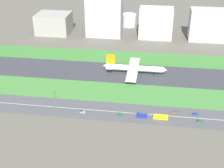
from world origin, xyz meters
TOP-DOWN VIEW (x-y plane):
  - ground_plane at (0.00, 0.00)m, footprint 800.00×800.00m
  - runway at (0.00, 0.00)m, footprint 280.00×46.00m
  - grass_median_north at (0.00, 41.00)m, footprint 280.00×36.00m
  - grass_median_south at (0.00, -41.00)m, footprint 280.00×36.00m
  - highway at (0.00, -73.00)m, footprint 280.00×28.00m
  - highway_centerline at (0.00, -73.00)m, footprint 266.00×0.50m
  - airliner at (28.85, 0.00)m, footprint 65.00×56.00m
  - car_4 at (-6.23, -78.00)m, footprint 4.40×1.80m
  - car_3 at (68.22, -68.00)m, footprint 4.40×1.80m
  - car_1 at (24.67, -78.00)m, footprint 4.40×1.80m
  - truck_0 at (41.99, -78.00)m, footprint 8.40×2.50m
  - bus_0 at (56.89, -78.00)m, footprint 11.60×2.50m
  - car_2 at (84.69, -68.00)m, footprint 4.40×1.80m
  - car_0 at (86.97, -78.00)m, footprint 4.40×1.80m
  - traffic_light at (-35.14, -60.01)m, footprint 0.36×0.50m
  - terminal_building at (-90.00, 114.00)m, footprint 44.41×37.32m
  - hangar_building at (-19.70, 114.00)m, footprint 46.46×28.31m
  - office_tower at (48.13, 114.00)m, footprint 42.78×25.72m
  - cargo_warehouse at (116.98, 114.00)m, footprint 52.22×24.79m
  - fuel_tank_west at (9.47, 159.00)m, footprint 20.03×20.03m
  - fuel_tank_centre at (35.70, 159.00)m, footprint 24.06×24.06m

SIDE VIEW (x-z plane):
  - ground_plane at x=0.00m, z-range 0.00..0.00m
  - runway at x=0.00m, z-range 0.00..0.10m
  - grass_median_north at x=0.00m, z-range 0.00..0.10m
  - grass_median_south at x=0.00m, z-range 0.00..0.10m
  - highway at x=0.00m, z-range 0.00..0.10m
  - highway_centerline at x=0.00m, z-range 0.10..0.11m
  - car_4 at x=-6.23m, z-range -0.08..1.92m
  - car_3 at x=68.22m, z-range -0.08..1.92m
  - car_1 at x=24.67m, z-range -0.08..1.92m
  - car_2 at x=84.69m, z-range -0.08..1.92m
  - car_0 at x=86.97m, z-range -0.08..1.92m
  - truck_0 at x=41.99m, z-range -0.33..3.67m
  - bus_0 at x=56.89m, z-range 0.07..3.57m
  - traffic_light at x=-35.14m, z-range 0.69..7.89m
  - airliner at x=28.85m, z-range -3.62..16.08m
  - fuel_tank_centre at x=35.70m, z-range 0.00..13.19m
  - fuel_tank_west at x=9.47m, z-range 0.00..17.98m
  - terminal_building at x=-90.00m, z-range 0.00..26.83m
  - office_tower at x=48.13m, z-range 0.00..39.58m
  - cargo_warehouse at x=116.98m, z-range 0.00..40.27m
  - hangar_building at x=-19.70m, z-range 0.00..53.53m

